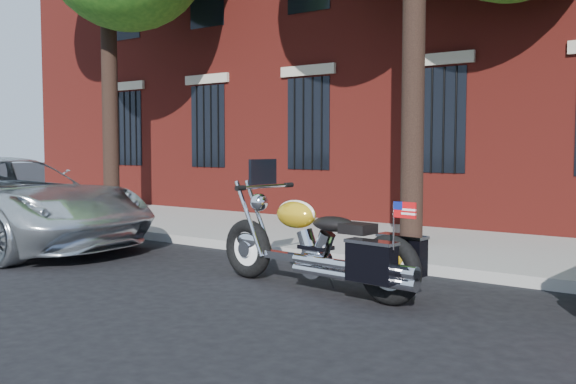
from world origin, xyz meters
The scene contains 5 objects.
ground centered at (0.00, 0.00, 0.00)m, with size 120.00×120.00×0.00m, color black.
curb centered at (0.00, 1.38, 0.07)m, with size 40.00×0.16×0.15m, color gray.
sidewalk centered at (0.00, 3.26, 0.07)m, with size 40.00×3.60×0.15m, color gray.
motorcycle centered at (0.93, -0.36, 0.52)m, with size 3.00×1.03×1.53m.
car_silver centered at (-5.20, -0.75, 0.76)m, with size 2.53×5.50×1.53m, color silver.
Camera 1 is at (4.98, -6.51, 1.69)m, focal length 40.00 mm.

